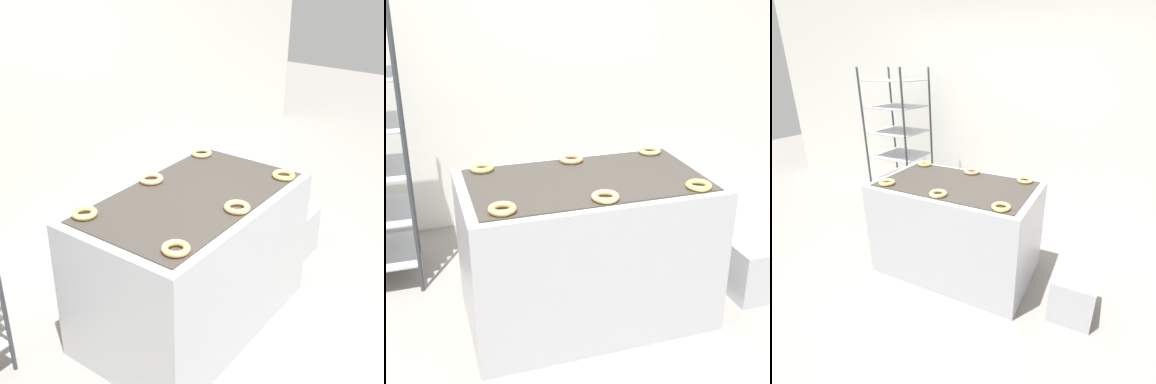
{
  "view_description": "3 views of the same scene",
  "coord_description": "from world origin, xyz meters",
  "views": [
    {
      "loc": [
        -2.16,
        -0.92,
        2.19
      ],
      "look_at": [
        0.0,
        0.66,
        0.88
      ],
      "focal_mm": 50.0,
      "sensor_mm": 36.0,
      "label": 1
    },
    {
      "loc": [
        -0.88,
        -1.92,
        1.93
      ],
      "look_at": [
        0.0,
        0.81,
        0.73
      ],
      "focal_mm": 50.0,
      "sensor_mm": 36.0,
      "label": 2
    },
    {
      "loc": [
        1.14,
        -1.45,
        1.78
      ],
      "look_at": [
        0.0,
        0.81,
        0.73
      ],
      "focal_mm": 28.0,
      "sensor_mm": 36.0,
      "label": 3
    }
  ],
  "objects": [
    {
      "name": "baking_rack_cart",
      "position": [
        -1.23,
        1.46,
        0.91
      ],
      "size": [
        0.62,
        0.56,
        1.79
      ],
      "color": "#33383D",
      "rests_on": "ground_plane"
    },
    {
      "name": "donut_far_right",
      "position": [
        0.52,
        0.96,
        0.88
      ],
      "size": [
        0.14,
        0.14,
        0.03
      ],
      "primitive_type": "torus",
      "color": "#D8B86B",
      "rests_on": "fryer_machine"
    },
    {
      "name": "wall_back",
      "position": [
        0.0,
        2.12,
        1.4
      ],
      "size": [
        8.0,
        0.05,
        2.8
      ],
      "color": "silver",
      "rests_on": "ground_plane"
    },
    {
      "name": "donut_near_right",
      "position": [
        0.52,
        0.36,
        0.88
      ],
      "size": [
        0.14,
        0.14,
        0.03
      ],
      "primitive_type": "torus",
      "color": "#EABC5F",
      "rests_on": "fryer_machine"
    },
    {
      "name": "donut_far_left",
      "position": [
        -0.52,
        0.97,
        0.88
      ],
      "size": [
        0.14,
        0.14,
        0.03
      ],
      "primitive_type": "torus",
      "color": "#D6B461",
      "rests_on": "fryer_machine"
    },
    {
      "name": "donut_near_left",
      "position": [
        -0.52,
        0.37,
        0.88
      ],
      "size": [
        0.14,
        0.14,
        0.03
      ],
      "primitive_type": "torus",
      "color": "tan",
      "rests_on": "fryer_machine"
    },
    {
      "name": "glaze_bin",
      "position": [
        1.07,
        0.55,
        0.18
      ],
      "size": [
        0.31,
        0.36,
        0.35
      ],
      "color": "#B7BABF",
      "rests_on": "ground_plane"
    },
    {
      "name": "fryer_machine",
      "position": [
        0.0,
        0.66,
        0.43
      ],
      "size": [
        1.39,
        0.82,
        0.86
      ],
      "color": "#B7BABF",
      "rests_on": "ground_plane"
    },
    {
      "name": "ground_plane",
      "position": [
        0.0,
        0.0,
        0.0
      ],
      "size": [
        14.0,
        14.0,
        0.0
      ],
      "primitive_type": "plane",
      "color": "gray"
    },
    {
      "name": "donut_near_center",
      "position": [
        -0.0,
        0.36,
        0.88
      ],
      "size": [
        0.14,
        0.14,
        0.03
      ],
      "primitive_type": "torus",
      "color": "#DCB26A",
      "rests_on": "fryer_machine"
    },
    {
      "name": "donut_far_center",
      "position": [
        0.01,
        0.96,
        0.88
      ],
      "size": [
        0.15,
        0.15,
        0.03
      ],
      "primitive_type": "torus",
      "color": "#E2AA6F",
      "rests_on": "fryer_machine"
    }
  ]
}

